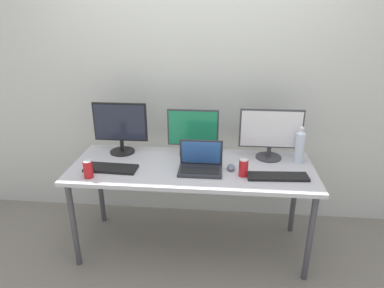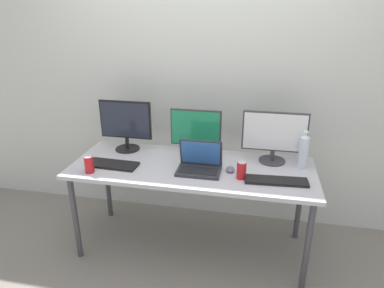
{
  "view_description": "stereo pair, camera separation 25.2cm",
  "coord_description": "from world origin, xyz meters",
  "views": [
    {
      "loc": [
        0.21,
        -2.33,
        1.86
      ],
      "look_at": [
        0.0,
        0.0,
        0.92
      ],
      "focal_mm": 32.0,
      "sensor_mm": 36.0,
      "label": 1
    },
    {
      "loc": [
        0.46,
        -2.29,
        1.86
      ],
      "look_at": [
        0.0,
        0.0,
        0.92
      ],
      "focal_mm": 32.0,
      "sensor_mm": 36.0,
      "label": 2
    }
  ],
  "objects": [
    {
      "name": "laptop_silver",
      "position": [
        0.07,
        -0.06,
        0.79
      ],
      "size": [
        0.32,
        0.21,
        0.23
      ],
      "color": "#2D2D33",
      "rests_on": "work_desk"
    },
    {
      "name": "ground_plane",
      "position": [
        0.0,
        0.0,
        0.0
      ],
      "size": [
        16.0,
        16.0,
        0.0
      ],
      "primitive_type": "plane",
      "color": "gray"
    },
    {
      "name": "wall_back",
      "position": [
        0.0,
        0.59,
        1.3
      ],
      "size": [
        7.0,
        0.08,
        2.6
      ],
      "primitive_type": "cube",
      "color": "silver",
      "rests_on": "ground"
    },
    {
      "name": "monitor_right",
      "position": [
        0.59,
        0.2,
        0.96
      ],
      "size": [
        0.49,
        0.2,
        0.4
      ],
      "color": "#38383D",
      "rests_on": "work_desk"
    },
    {
      "name": "monitor_center",
      "position": [
        -0.01,
        0.21,
        0.94
      ],
      "size": [
        0.4,
        0.22,
        0.38
      ],
      "color": "#38383D",
      "rests_on": "work_desk"
    },
    {
      "name": "work_desk",
      "position": [
        0.0,
        0.0,
        0.68
      ],
      "size": [
        1.83,
        0.71,
        0.74
      ],
      "color": "#424247",
      "rests_on": "ground"
    },
    {
      "name": "soda_can_by_laptop",
      "position": [
        -0.71,
        -0.25,
        0.8
      ],
      "size": [
        0.07,
        0.07,
        0.13
      ],
      "color": "red",
      "rests_on": "work_desk"
    },
    {
      "name": "mouse_by_keyboard",
      "position": [
        0.29,
        -0.03,
        0.76
      ],
      "size": [
        0.06,
        0.1,
        0.04
      ],
      "primitive_type": "ellipsoid",
      "rotation": [
        0.0,
        0.0,
        0.05
      ],
      "color": "slate",
      "rests_on": "work_desk"
    },
    {
      "name": "water_bottle",
      "position": [
        0.81,
        0.15,
        0.87
      ],
      "size": [
        0.07,
        0.07,
        0.29
      ],
      "color": "silver",
      "rests_on": "work_desk"
    },
    {
      "name": "keyboard_aux",
      "position": [
        0.62,
        -0.14,
        0.75
      ],
      "size": [
        0.44,
        0.15,
        0.02
      ],
      "primitive_type": "cube",
      "rotation": [
        0.0,
        0.0,
        0.06
      ],
      "color": "black",
      "rests_on": "work_desk"
    },
    {
      "name": "soda_can_near_keyboard",
      "position": [
        0.38,
        -0.13,
        0.8
      ],
      "size": [
        0.07,
        0.07,
        0.13
      ],
      "color": "red",
      "rests_on": "work_desk"
    },
    {
      "name": "monitor_left",
      "position": [
        -0.6,
        0.21,
        0.97
      ],
      "size": [
        0.43,
        0.2,
        0.42
      ],
      "color": "black",
      "rests_on": "work_desk"
    },
    {
      "name": "keyboard_main",
      "position": [
        -0.59,
        -0.11,
        0.75
      ],
      "size": [
        0.39,
        0.17,
        0.02
      ],
      "primitive_type": "cube",
      "rotation": [
        0.0,
        0.0,
        -0.05
      ],
      "color": "black",
      "rests_on": "work_desk"
    }
  ]
}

